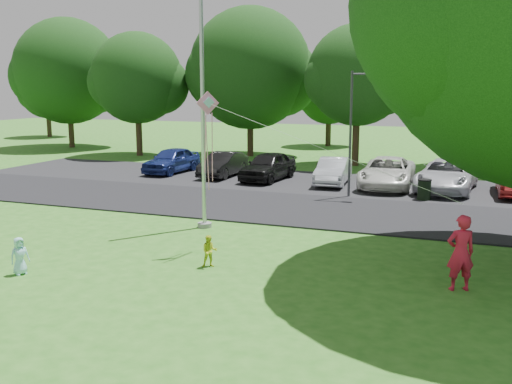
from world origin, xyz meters
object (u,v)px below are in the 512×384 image
(trash_can, at_px, (424,190))
(child_blue, at_px, (20,256))
(street_lamp, at_px, (356,123))
(kite, at_px, (212,119))
(woman, at_px, (461,253))
(flagpole, at_px, (203,109))
(child_yellow, at_px, (210,251))

(trash_can, relative_size, child_blue, 0.94)
(street_lamp, xyz_separation_m, kite, (-2.29, -9.97, 0.65))
(street_lamp, distance_m, kite, 10.25)
(woman, xyz_separation_m, kite, (-7.00, 0.86, 3.06))
(flagpole, bearing_deg, child_blue, -110.13)
(woman, bearing_deg, street_lamp, -90.52)
(trash_can, bearing_deg, child_blue, -123.41)
(flagpole, xyz_separation_m, trash_can, (6.92, 7.64, -3.69))
(flagpole, relative_size, trash_can, 10.47)
(child_yellow, bearing_deg, flagpole, 89.07)
(flagpole, xyz_separation_m, child_blue, (-2.34, -6.40, -3.66))
(child_blue, height_order, kite, kite)
(woman, height_order, child_yellow, woman)
(trash_can, bearing_deg, kite, -117.16)
(child_yellow, bearing_deg, woman, -24.03)
(kite, bearing_deg, child_blue, -176.61)
(child_yellow, xyz_separation_m, child_blue, (-4.45, -2.35, 0.06))
(child_blue, bearing_deg, street_lamp, 1.20)
(flagpole, distance_m, kite, 3.14)
(street_lamp, bearing_deg, kite, -107.55)
(flagpole, bearing_deg, woman, -22.41)
(woman, xyz_separation_m, child_yellow, (-6.51, -0.50, -0.50))
(flagpole, height_order, trash_can, flagpole)
(woman, relative_size, child_yellow, 2.11)
(flagpole, bearing_deg, trash_can, 47.85)
(child_yellow, bearing_deg, street_lamp, 52.57)
(trash_can, distance_m, kite, 12.14)
(trash_can, bearing_deg, child_yellow, -112.37)
(woman, bearing_deg, flagpole, -46.44)
(trash_can, xyz_separation_m, child_yellow, (-4.81, -11.69, -0.03))
(street_lamp, height_order, child_blue, street_lamp)
(street_lamp, bearing_deg, flagpole, -122.84)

